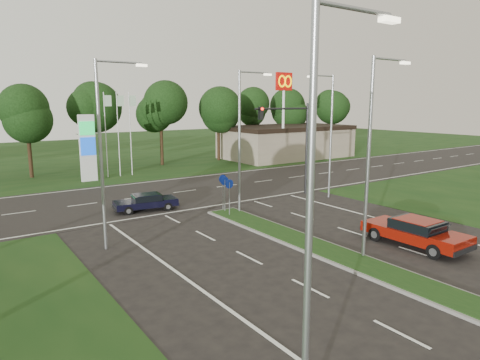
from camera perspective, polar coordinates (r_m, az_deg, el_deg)
verge_far at (r=63.22m, az=-21.26°, el=3.20°), size 160.00×50.00×0.02m
cross_road at (r=34.16m, az=-8.84°, el=-1.72°), size 160.00×12.00×0.02m
median_kerb at (r=19.00m, az=19.26°, el=-11.88°), size 2.00×26.00×0.12m
commercial_building at (r=55.95m, az=6.20°, el=5.07°), size 16.00×9.00×4.00m
streetlight_median_near at (r=19.76m, az=17.17°, el=4.13°), size 2.53×0.22×9.00m
streetlight_median_far at (r=27.08m, az=0.27°, el=6.14°), size 2.53×0.22×9.00m
streetlight_left_near at (r=8.92m, az=10.24°, el=-2.60°), size 2.53×0.22×9.00m
streetlight_left_far at (r=21.15m, az=-17.62°, el=4.49°), size 2.53×0.22×9.00m
streetlight_right_far at (r=32.18m, az=11.81°, el=6.58°), size 2.53×0.22×9.00m
traffic_signal at (r=32.51m, az=7.25°, el=6.00°), size 5.10×0.42×7.00m
median_signs at (r=27.31m, az=-1.93°, el=-0.96°), size 1.16×1.76×2.38m
gas_pylon at (r=40.79m, az=-19.39°, el=4.31°), size 5.80×1.26×8.00m
mcdonalds_sign at (r=50.07m, az=5.87°, el=11.33°), size 2.20×0.47×10.40m
treeline_far at (r=48.32m, az=-17.38°, el=9.59°), size 6.00×6.00×9.90m
red_sedan at (r=23.03m, az=22.34°, el=-6.38°), size 2.17×5.05×1.38m
navy_sedan at (r=28.90m, az=-12.43°, el=-2.85°), size 4.22×2.25×1.10m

